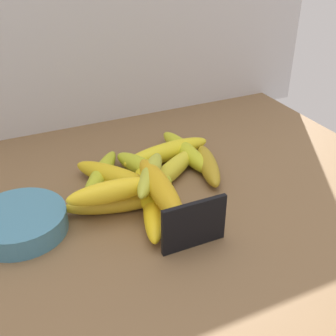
{
  "coord_description": "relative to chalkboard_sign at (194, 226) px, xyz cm",
  "views": [
    {
      "loc": [
        -21.97,
        -60.8,
        49.13
      ],
      "look_at": [
        7.28,
        2.11,
        8.0
      ],
      "focal_mm": 46.01,
      "sensor_mm": 36.0,
      "label": 1
    }
  ],
  "objects": [
    {
      "name": "chalkboard_sign",
      "position": [
        0.0,
        0.0,
        0.0
      ],
      "size": [
        11.0,
        1.8,
        8.4
      ],
      "color": "black",
      "rests_on": "counter_top"
    },
    {
      "name": "banana_6",
      "position": [
        11.66,
        25.59,
        -1.95
      ],
      "size": [
        4.63,
        20.2,
        3.81
      ],
      "primitive_type": "ellipsoid",
      "rotation": [
        0.0,
        0.0,
        4.75
      ],
      "color": "gold",
      "rests_on": "counter_top"
    },
    {
      "name": "banana_7",
      "position": [
        13.23,
        18.59,
        -2.03
      ],
      "size": [
        8.43,
        16.17,
        3.66
      ],
      "primitive_type": "ellipsoid",
      "rotation": [
        0.0,
        0.0,
        1.25
      ],
      "color": "#AB8A1E",
      "rests_on": "counter_top"
    },
    {
      "name": "counter_top",
      "position": [
        -4.22,
        14.1,
        -5.36
      ],
      "size": [
        110.0,
        76.0,
        3.0
      ],
      "primitive_type": "cube",
      "color": "brown",
      "rests_on": "ground"
    },
    {
      "name": "banana_3",
      "position": [
        -8.06,
        24.03,
        -2.15
      ],
      "size": [
        13.95,
        18.27,
        3.42
      ],
      "primitive_type": "ellipsoid",
      "rotation": [
        0.0,
        0.0,
        0.97
      ],
      "color": "#AFBB25",
      "rests_on": "counter_top"
    },
    {
      "name": "banana_10",
      "position": [
        -1.56,
        9.52,
        1.94
      ],
      "size": [
        5.7,
        20.06,
        4.13
      ],
      "primitive_type": "ellipsoid",
      "rotation": [
        0.0,
        0.0,
        4.63
      ],
      "color": "gold",
      "rests_on": "banana_1"
    },
    {
      "name": "banana_0",
      "position": [
        5.45,
        19.84,
        -2.0
      ],
      "size": [
        18.3,
        14.28,
        3.71
      ],
      "primitive_type": "ellipsoid",
      "rotation": [
        0.0,
        0.0,
        3.75
      ],
      "color": "gold",
      "rests_on": "counter_top"
    },
    {
      "name": "banana_5",
      "position": [
        -1.92,
        14.15,
        -1.7
      ],
      "size": [
        7.17,
        16.88,
        4.31
      ],
      "primitive_type": "ellipsoid",
      "rotation": [
        0.0,
        0.0,
        4.53
      ],
      "color": "yellow",
      "rests_on": "counter_top"
    },
    {
      "name": "fruit_bowl",
      "position": [
        -24.53,
        15.37,
        -2.01
      ],
      "size": [
        15.55,
        15.55,
        3.69
      ],
      "primitive_type": "cylinder",
      "color": "teal",
      "rests_on": "counter_top"
    },
    {
      "name": "banana_2",
      "position": [
        0.68,
        22.88,
        -1.89
      ],
      "size": [
        9.22,
        15.93,
        3.94
      ],
      "primitive_type": "ellipsoid",
      "rotation": [
        0.0,
        0.0,
        1.94
      ],
      "color": "gold",
      "rests_on": "counter_top"
    },
    {
      "name": "banana_12",
      "position": [
        -1.44,
        14.45,
        2.06
      ],
      "size": [
        11.22,
        14.22,
        3.21
      ],
      "primitive_type": "ellipsoid",
      "rotation": [
        0.0,
        0.0,
        4.11
      ],
      "color": "gold",
      "rests_on": "banana_5"
    },
    {
      "name": "banana_11",
      "position": [
        -9.32,
        12.68,
        1.48
      ],
      "size": [
        15.52,
        4.5,
        3.83
      ],
      "primitive_type": "ellipsoid",
      "rotation": [
        0.0,
        0.0,
        6.24
      ],
      "color": "yellow",
      "rests_on": "banana_4"
    },
    {
      "name": "banana_1",
      "position": [
        -2.76,
        9.52,
        -1.99
      ],
      "size": [
        10.47,
        18.52,
        3.74
      ],
      "primitive_type": "ellipsoid",
      "rotation": [
        0.0,
        0.0,
        4.32
      ],
      "color": "yellow",
      "rests_on": "counter_top"
    },
    {
      "name": "banana_9",
      "position": [
        -5.2,
        21.05,
        -1.72
      ],
      "size": [
        15.08,
        19.52,
        4.28
      ],
      "primitive_type": "ellipsoid",
      "rotation": [
        0.0,
        0.0,
        5.3
      ],
      "color": "gold",
      "rests_on": "counter_top"
    },
    {
      "name": "banana_4",
      "position": [
        -8.92,
        13.89,
        -2.15
      ],
      "size": [
        17.49,
        7.64,
        3.42
      ],
      "primitive_type": "ellipsoid",
      "rotation": [
        0.0,
        0.0,
        6.03
      ],
      "color": "gold",
      "rests_on": "counter_top"
    },
    {
      "name": "banana_8",
      "position": [
        7.77,
        26.86,
        -1.78
      ],
      "size": [
        21.03,
        6.64,
        4.15
      ],
      "primitive_type": "ellipsoid",
      "rotation": [
        0.0,
        0.0,
        3.26
      ],
      "color": "yellow",
      "rests_on": "counter_top"
    }
  ]
}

